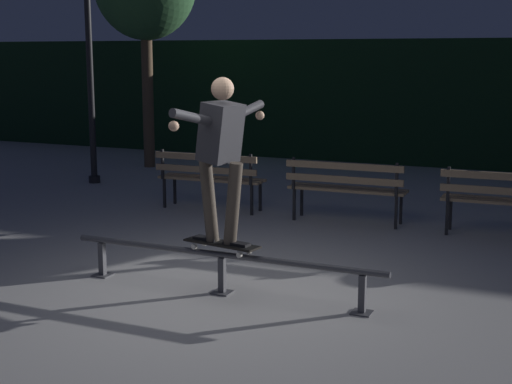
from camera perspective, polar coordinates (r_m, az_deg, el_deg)
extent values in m
plane|color=#ADAAA8|center=(7.21, -2.54, -7.70)|extent=(90.00, 90.00, 0.00)
cube|color=black|center=(15.88, 13.00, 6.78)|extent=(24.00, 1.20, 2.56)
cylinder|color=#47474C|center=(7.08, -2.64, -4.83)|extent=(3.26, 0.06, 0.06)
cube|color=#47474C|center=(7.84, -11.73, -5.08)|extent=(0.06, 0.06, 0.35)
cube|color=#47474C|center=(7.89, -11.69, -6.26)|extent=(0.18, 0.18, 0.01)
cube|color=#47474C|center=(7.14, -2.63, -6.42)|extent=(0.06, 0.06, 0.35)
cube|color=#47474C|center=(7.19, -2.62, -7.70)|extent=(0.18, 0.18, 0.01)
cube|color=#47474C|center=(6.66, 8.17, -7.79)|extent=(0.06, 0.06, 0.35)
cube|color=#47474C|center=(6.72, 8.13, -9.15)|extent=(0.18, 0.18, 0.01)
cube|color=black|center=(7.06, -2.68, -3.97)|extent=(0.80, 0.33, 0.02)
cube|color=black|center=(7.06, -2.68, -3.90)|extent=(0.79, 0.32, 0.00)
cube|color=#9E9EA3|center=(6.91, -0.91, -4.43)|extent=(0.08, 0.18, 0.02)
cube|color=#9E9EA3|center=(7.22, -4.38, -3.81)|extent=(0.08, 0.18, 0.02)
cylinder|color=beige|center=(6.86, -1.29, -4.86)|extent=(0.06, 0.04, 0.05)
cylinder|color=beige|center=(6.99, -0.54, -4.57)|extent=(0.06, 0.04, 0.05)
cylinder|color=beige|center=(7.17, -4.77, -4.21)|extent=(0.06, 0.04, 0.05)
cylinder|color=beige|center=(7.29, -3.98, -3.95)|extent=(0.06, 0.04, 0.05)
cube|color=black|center=(6.95, -1.49, -3.99)|extent=(0.27, 0.14, 0.03)
cube|color=black|center=(7.16, -3.84, -3.58)|extent=(0.27, 0.14, 0.03)
cylinder|color=#473D33|center=(6.89, -1.78, -0.93)|extent=(0.22, 0.16, 0.79)
cylinder|color=#473D33|center=(7.05, -3.62, -0.67)|extent=(0.22, 0.16, 0.79)
cube|color=#2D2D33|center=(6.87, -2.76, 4.61)|extent=(0.39, 0.41, 0.57)
cylinder|color=#2D2D33|center=(6.55, -4.77, 5.70)|extent=(0.19, 0.61, 0.21)
cylinder|color=#2D2D33|center=(7.16, -0.94, 6.15)|extent=(0.19, 0.61, 0.21)
sphere|color=tan|center=(6.34, -6.35, 5.06)|extent=(0.09, 0.09, 0.09)
sphere|color=tan|center=(7.40, 0.30, 5.90)|extent=(0.09, 0.09, 0.09)
sphere|color=tan|center=(6.82, -2.59, 7.94)|extent=(0.21, 0.21, 0.21)
cube|color=black|center=(10.79, 0.32, -0.32)|extent=(0.04, 0.04, 0.44)
cube|color=black|center=(10.50, -0.33, -0.62)|extent=(0.04, 0.04, 0.44)
cube|color=black|center=(10.38, -0.42, 1.72)|extent=(0.04, 0.04, 0.44)
cube|color=black|center=(11.38, -6.26, 0.20)|extent=(0.04, 0.04, 0.44)
cube|color=black|center=(11.11, -7.05, -0.08)|extent=(0.04, 0.04, 0.44)
cube|color=black|center=(11.00, -7.20, 2.14)|extent=(0.04, 0.04, 0.44)
cube|color=#A38460|center=(11.01, -3.11, 1.15)|extent=(1.60, 0.14, 0.04)
cube|color=#A38460|center=(10.88, -3.43, 1.03)|extent=(1.60, 0.14, 0.04)
cube|color=#A38460|center=(10.76, -3.75, 0.92)|extent=(1.60, 0.14, 0.04)
cube|color=#A38460|center=(10.67, -3.93, 1.72)|extent=(1.60, 0.09, 0.09)
cube|color=#A38460|center=(10.64, -3.94, 2.68)|extent=(1.60, 0.09, 0.09)
cube|color=black|center=(10.15, 11.08, -1.22)|extent=(0.04, 0.04, 0.44)
cube|color=black|center=(9.84, 10.71, -1.57)|extent=(0.04, 0.04, 0.44)
cube|color=black|center=(9.72, 10.75, 0.92)|extent=(0.04, 0.04, 0.44)
cube|color=black|center=(10.50, 3.53, -0.64)|extent=(0.04, 0.04, 0.44)
cube|color=black|center=(10.20, 2.95, -0.96)|extent=(0.04, 0.04, 0.44)
cube|color=black|center=(10.09, 2.90, 1.44)|extent=(0.04, 0.04, 0.44)
cube|color=#A38460|center=(10.24, 7.24, 0.36)|extent=(1.60, 0.14, 0.04)
cube|color=#A38460|center=(10.10, 7.03, 0.23)|extent=(1.60, 0.14, 0.04)
cube|color=#A38460|center=(9.97, 6.82, 0.09)|extent=(1.60, 0.14, 0.04)
cube|color=#A38460|center=(9.88, 6.73, 0.95)|extent=(1.60, 0.09, 0.09)
cube|color=#A38460|center=(9.85, 6.75, 1.98)|extent=(1.60, 0.09, 0.09)
cube|color=black|center=(9.98, 14.73, -1.57)|extent=(0.04, 0.04, 0.44)
cube|color=black|center=(9.67, 14.47, -1.94)|extent=(0.04, 0.04, 0.44)
cube|color=black|center=(9.55, 14.55, 0.59)|extent=(0.04, 0.04, 0.44)
cube|color=#A38460|center=(9.85, 18.83, -0.53)|extent=(1.60, 0.14, 0.04)
cube|color=#A38460|center=(9.71, 18.78, -0.68)|extent=(1.60, 0.14, 0.04)
cube|color=#A38460|center=(9.57, 18.72, -0.84)|extent=(1.60, 0.14, 0.04)
cube|color=#A38460|center=(9.48, 18.75, 0.05)|extent=(1.60, 0.09, 0.09)
cube|color=#A38460|center=(9.45, 18.81, 1.12)|extent=(1.60, 0.09, 0.09)
cylinder|color=brown|center=(15.08, -8.30, 7.15)|extent=(0.22, 0.22, 2.77)
cylinder|color=black|center=(13.32, -12.61, 8.36)|extent=(0.11, 0.11, 3.60)
cylinder|color=black|center=(13.50, -12.31, 0.96)|extent=(0.20, 0.20, 0.12)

